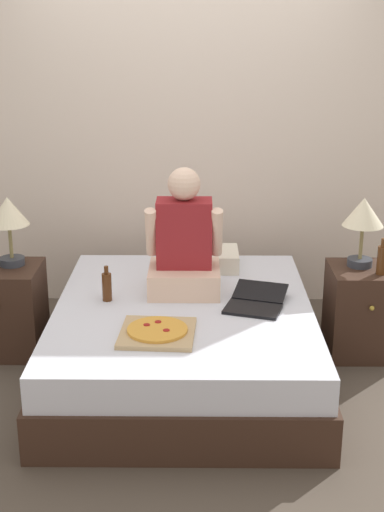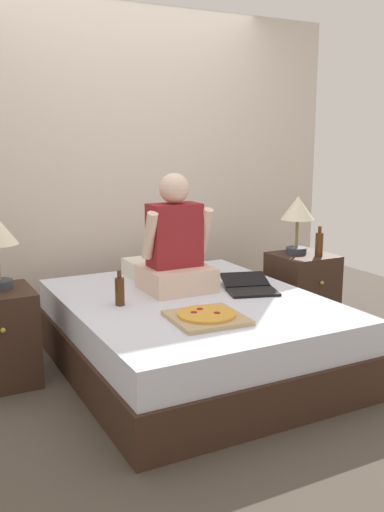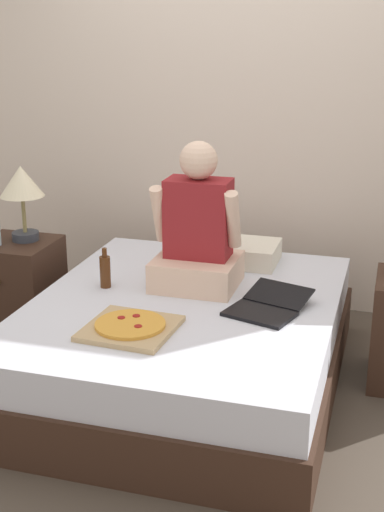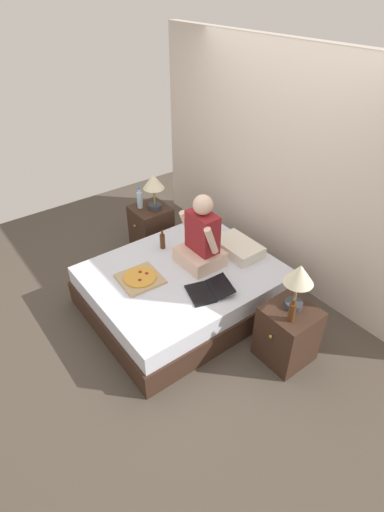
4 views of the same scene
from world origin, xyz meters
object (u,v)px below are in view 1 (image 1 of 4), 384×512
lamp_on_left_nightstand (8,216)px  person_seated (184,247)px  nightstand_left (8,309)px  pizza_box (157,332)px  nightstand_right (362,311)px  bed (184,341)px  laptop (255,303)px  beer_bottle_on_bed (107,286)px  beer_bottle (382,259)px  lamp_on_right_nightstand (363,217)px

lamp_on_left_nightstand → person_seated: (1.11, -0.15, -0.15)m
nightstand_left → pizza_box: bearing=-37.0°
nightstand_right → pizza_box: size_ratio=1.38×
nightstand_right → person_seated: person_seated is taller
nightstand_left → lamp_on_left_nightstand: size_ratio=1.29×
bed → laptop: bearing=-2.6°
nightstand_left → beer_bottle_on_bed: (0.69, -0.27, 0.27)m
lamp_on_left_nightstand → beer_bottle: 2.36m
lamp_on_left_nightstand → beer_bottle: size_ratio=1.96×
pizza_box → nightstand_left: bearing=143.0°
lamp_on_left_nightstand → beer_bottle_on_bed: 0.80m
lamp_on_left_nightstand → person_seated: person_seated is taller
bed → lamp_on_right_nightstand: bearing=19.2°
nightstand_right → pizza_box: (-1.29, -0.77, 0.20)m
lamp_on_left_nightstand → beer_bottle: lamp_on_left_nightstand is taller
lamp_on_right_nightstand → laptop: lamp_on_right_nightstand is taller
nightstand_right → beer_bottle: bearing=-55.0°
nightstand_right → beer_bottle: (0.07, -0.10, 0.39)m
nightstand_left → lamp_on_left_nightstand: bearing=51.4°
bed → nightstand_left: 1.21m
nightstand_left → lamp_on_left_nightstand: (0.04, 0.05, 0.62)m
nightstand_left → lamp_on_right_nightstand: (2.28, 0.05, 0.62)m
laptop → beer_bottle_on_bed: (-0.89, 0.09, 0.07)m
nightstand_left → beer_bottle_on_bed: beer_bottle_on_bed is taller
bed → nightstand_left: size_ratio=3.29×
lamp_on_right_nightstand → pizza_box: lamp_on_right_nightstand is taller
bed → lamp_on_right_nightstand: lamp_on_right_nightstand is taller
nightstand_left → beer_bottle: size_ratio=2.53×
nightstand_right → pizza_box: bearing=-149.2°
laptop → lamp_on_right_nightstand: bearing=30.4°
beer_bottle_on_bed → nightstand_right: bearing=9.6°
nightstand_right → pizza_box: 1.51m
laptop → beer_bottle_on_bed: size_ratio=2.22×
lamp_on_right_nightstand → beer_bottle: bearing=-56.3°
pizza_box → laptop: bearing=36.2°
lamp_on_left_nightstand → person_seated: size_ratio=0.58×
pizza_box → nightstand_right: bearing=30.8°
lamp_on_right_nightstand → nightstand_left: bearing=-178.7°
lamp_on_right_nightstand → lamp_on_left_nightstand: bearing=180.0°
lamp_on_left_nightstand → pizza_box: (0.98, -0.82, -0.42)m
person_seated → beer_bottle_on_bed: bearing=-159.4°
lamp_on_left_nightstand → beer_bottle_on_bed: bearing=-26.5°
nightstand_right → beer_bottle_on_bed: bearing=-170.4°
nightstand_left → nightstand_right: size_ratio=1.00×
lamp_on_left_nightstand → beer_bottle: bearing=-3.7°
lamp_on_right_nightstand → person_seated: 1.15m
nightstand_left → lamp_on_right_nightstand: size_ratio=1.29×
lamp_on_right_nightstand → person_seated: person_seated is taller
nightstand_right → pizza_box: nightstand_right is taller
lamp_on_left_nightstand → lamp_on_right_nightstand: same height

